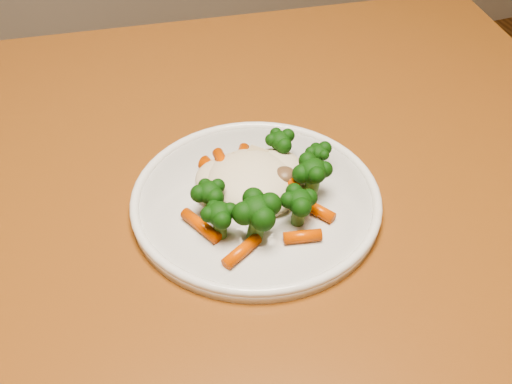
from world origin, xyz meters
The scene contains 3 objects.
dining_table centered at (-0.23, 0.14, 0.64)m, with size 1.19×0.87×0.75m.
plate centered at (-0.13, 0.07, 0.76)m, with size 0.26×0.26×0.01m, color white.
meal centered at (-0.13, 0.07, 0.78)m, with size 0.18×0.17×0.05m.
Camera 1 is at (-0.30, -0.39, 1.21)m, focal length 45.00 mm.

